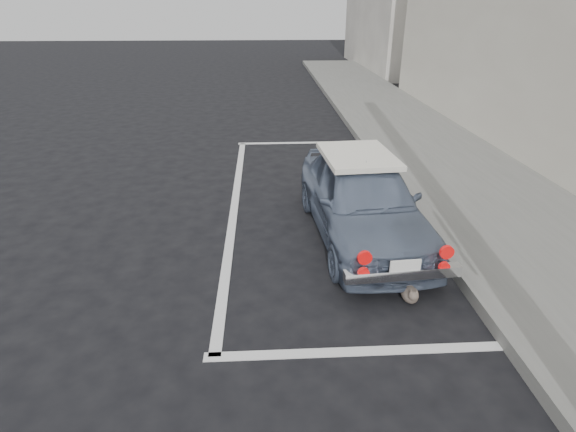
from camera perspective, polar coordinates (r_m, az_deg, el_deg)
The scene contains 7 objects.
ground at distance 4.75m, azimuth 2.40°, elevation -13.00°, with size 80.00×80.00×0.00m, color black.
sidewalk at distance 7.33m, azimuth 26.58°, elevation -0.57°, with size 2.80×40.00×0.15m, color slate.
pline_rear at distance 4.44m, azimuth 9.73°, elevation -16.57°, with size 3.00×0.12×0.01m, color silver.
pline_front at distance 10.66m, azimuth 1.85°, elevation 9.29°, with size 3.00×0.12×0.01m, color silver.
pline_side at distance 7.34m, azimuth -6.79°, elevation 1.52°, with size 0.12×7.00×0.01m, color silver.
retro_coupe at distance 6.16m, azimuth 9.38°, elevation 2.27°, with size 1.57×3.39×1.12m.
cat at distance 5.12m, azimuth 15.25°, elevation -9.44°, with size 0.19×0.42×0.22m.
Camera 1 is at (-0.40, -3.71, 2.94)m, focal length 28.00 mm.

